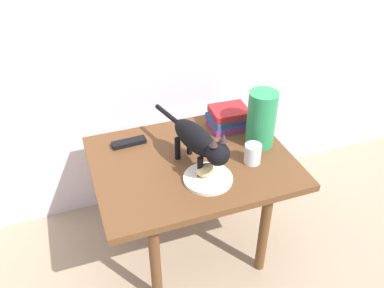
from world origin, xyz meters
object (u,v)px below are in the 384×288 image
(side_table, at_px, (192,171))
(candle_jar, at_px, (253,155))
(green_vase, at_px, (261,119))
(bread_roll, at_px, (206,170))
(plate, at_px, (208,178))
(book_stack, at_px, (228,118))
(tv_remote, at_px, (129,142))
(cat, at_px, (198,142))

(side_table, relative_size, candle_jar, 9.71)
(side_table, bearing_deg, green_vase, 2.22)
(bread_roll, bearing_deg, candle_jar, 8.04)
(green_vase, bearing_deg, plate, -152.74)
(plate, xyz_separation_m, book_stack, (0.23, 0.32, 0.04))
(green_vase, distance_m, tv_remote, 0.58)
(cat, distance_m, candle_jar, 0.25)
(side_table, relative_size, bread_roll, 10.31)
(book_stack, distance_m, green_vase, 0.20)
(cat, xyz_separation_m, tv_remote, (-0.23, 0.26, -0.12))
(plate, xyz_separation_m, bread_roll, (-0.00, 0.01, 0.03))
(candle_jar, distance_m, tv_remote, 0.54)
(cat, bearing_deg, plate, -82.23)
(cat, height_order, green_vase, green_vase)
(side_table, distance_m, cat, 0.21)
(bread_roll, relative_size, cat, 0.17)
(green_vase, bearing_deg, candle_jar, -128.59)
(tv_remote, bearing_deg, cat, -51.98)
(plate, distance_m, green_vase, 0.36)
(cat, xyz_separation_m, book_stack, (0.24, 0.24, -0.08))
(side_table, bearing_deg, tv_remote, 138.50)
(side_table, bearing_deg, bread_roll, -85.03)
(bread_roll, height_order, book_stack, book_stack)
(side_table, height_order, cat, cat)
(candle_jar, bearing_deg, bread_roll, -171.96)
(bread_roll, height_order, candle_jar, candle_jar)
(bread_roll, xyz_separation_m, book_stack, (0.23, 0.31, 0.01))
(tv_remote, bearing_deg, book_stack, -5.08)
(bread_roll, height_order, green_vase, green_vase)
(plate, distance_m, candle_jar, 0.22)
(plate, relative_size, candle_jar, 2.29)
(plate, relative_size, book_stack, 1.08)
(candle_jar, bearing_deg, plate, -168.08)
(bread_roll, relative_size, book_stack, 0.44)
(green_vase, bearing_deg, bread_roll, -155.20)
(plate, xyz_separation_m, candle_jar, (0.21, 0.05, 0.03))
(cat, height_order, candle_jar, cat)
(plate, bearing_deg, book_stack, 55.21)
(bread_roll, relative_size, candle_jar, 0.94)
(plate, relative_size, tv_remote, 1.30)
(cat, bearing_deg, side_table, 93.53)
(tv_remote, bearing_deg, bread_roll, -57.34)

